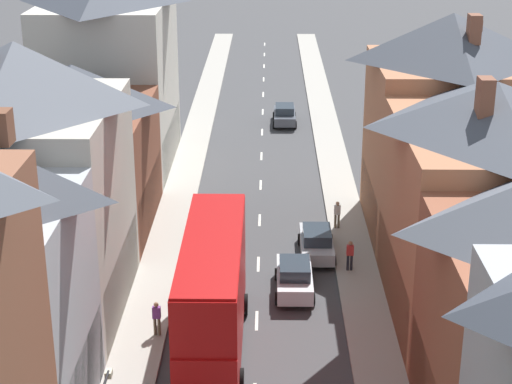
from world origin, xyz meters
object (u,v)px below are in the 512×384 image
object	(u,v)px
pedestrian_mid_left	(157,317)
car_parked_right_a	(285,114)
double_decker_bus_lead	(213,293)
pedestrian_mid_right	(350,254)
car_parked_left_a	(317,242)
car_near_blue	(294,277)
pedestrian_far_left	(337,213)

from	to	relation	value
pedestrian_mid_left	car_parked_right_a	bearing A→B (deg)	79.68
car_parked_right_a	pedestrian_mid_left	world-z (taller)	pedestrian_mid_left
pedestrian_mid_left	double_decker_bus_lead	bearing A→B (deg)	-23.87
double_decker_bus_lead	pedestrian_mid_right	world-z (taller)	double_decker_bus_lead
car_parked_left_a	car_parked_right_a	xyz separation A→B (m)	(-1.30, 25.21, 0.01)
car_parked_right_a	car_near_blue	bearing A→B (deg)	-90.00
car_parked_left_a	pedestrian_mid_left	xyz separation A→B (m)	(-7.47, -8.69, 0.24)
car_near_blue	pedestrian_far_left	size ratio (longest dim) A/B	2.60
double_decker_bus_lead	car_near_blue	size ratio (longest dim) A/B	2.58
double_decker_bus_lead	pedestrian_far_left	size ratio (longest dim) A/B	6.71
pedestrian_mid_right	pedestrian_far_left	size ratio (longest dim) A/B	1.00
car_parked_left_a	pedestrian_mid_right	size ratio (longest dim) A/B	2.70
car_near_blue	car_parked_right_a	xyz separation A→B (m)	(0.00, 29.51, -0.04)
car_parked_right_a	pedestrian_mid_right	world-z (taller)	pedestrian_mid_right
double_decker_bus_lead	pedestrian_far_left	bearing A→B (deg)	64.80
pedestrian_mid_left	pedestrian_far_left	world-z (taller)	same
car_parked_left_a	pedestrian_mid_right	xyz separation A→B (m)	(1.59, -2.03, 0.24)
car_parked_left_a	pedestrian_mid_left	distance (m)	11.46
car_near_blue	car_parked_left_a	world-z (taller)	car_near_blue
car_near_blue	pedestrian_mid_left	world-z (taller)	pedestrian_mid_left
car_near_blue	car_parked_right_a	size ratio (longest dim) A/B	0.97
car_parked_left_a	pedestrian_mid_right	distance (m)	2.59
pedestrian_mid_left	pedestrian_far_left	size ratio (longest dim) A/B	1.00
double_decker_bus_lead	car_parked_right_a	xyz separation A→B (m)	(3.61, 35.03, -2.01)
car_parked_left_a	pedestrian_mid_right	bearing A→B (deg)	-51.93
car_parked_left_a	pedestrian_far_left	world-z (taller)	pedestrian_far_left
car_near_blue	pedestrian_mid_right	bearing A→B (deg)	38.08
car_parked_left_a	car_parked_right_a	distance (m)	25.24
car_parked_left_a	pedestrian_mid_left	world-z (taller)	pedestrian_mid_left
car_parked_left_a	pedestrian_far_left	xyz separation A→B (m)	(1.35, 3.47, 0.24)
double_decker_bus_lead	car_parked_left_a	bearing A→B (deg)	63.45
car_near_blue	pedestrian_mid_right	world-z (taller)	pedestrian_mid_right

